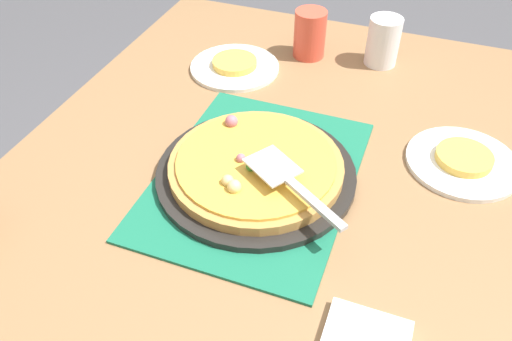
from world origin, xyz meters
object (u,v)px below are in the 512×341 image
(plate_near_left, at_px, (235,67))
(served_slice_right, at_px, (464,157))
(plate_far_right, at_px, (462,162))
(pizza_server, at_px, (289,181))
(pizza_pan, at_px, (256,173))
(cup_corner, at_px, (383,41))
(pizza, at_px, (256,165))
(cup_near, at_px, (310,34))
(served_slice_left, at_px, (235,63))

(plate_near_left, distance_m, served_slice_right, 0.59)
(plate_far_right, bearing_deg, pizza_server, -50.62)
(pizza_pan, xyz_separation_m, cup_corner, (-0.51, 0.14, 0.05))
(pizza, height_order, cup_near, cup_near)
(pizza_pan, bearing_deg, pizza_server, 56.50)
(served_slice_left, xyz_separation_m, cup_corner, (-0.16, 0.33, 0.04))
(pizza_pan, bearing_deg, plate_near_left, -151.97)
(cup_corner, bearing_deg, served_slice_left, -64.83)
(plate_far_right, bearing_deg, pizza_pan, -63.79)
(plate_far_right, bearing_deg, plate_near_left, -107.47)
(cup_near, relative_size, cup_corner, 1.00)
(plate_far_right, distance_m, pizza_server, 0.38)
(pizza_pan, xyz_separation_m, pizza_server, (0.05, 0.08, 0.05))
(plate_near_left, relative_size, served_slice_right, 2.00)
(served_slice_left, bearing_deg, cup_near, 130.50)
(pizza_pan, relative_size, plate_far_right, 1.73)
(pizza, height_order, plate_far_right, pizza)
(served_slice_left, relative_size, cup_near, 0.92)
(pizza_pan, distance_m, cup_corner, 0.53)
(served_slice_left, xyz_separation_m, served_slice_right, (0.18, 0.56, 0.00))
(plate_near_left, relative_size, plate_far_right, 1.00)
(pizza_pan, xyz_separation_m, served_slice_left, (-0.36, -0.19, 0.01))
(plate_near_left, relative_size, cup_corner, 1.83)
(plate_far_right, relative_size, served_slice_right, 2.00)
(pizza, relative_size, served_slice_right, 3.00)
(plate_near_left, distance_m, cup_corner, 0.37)
(plate_near_left, height_order, cup_corner, cup_corner)
(served_slice_left, height_order, cup_corner, cup_corner)
(cup_corner, bearing_deg, pizza, -15.53)
(plate_near_left, height_order, served_slice_right, served_slice_right)
(pizza, distance_m, served_slice_left, 0.41)
(plate_far_right, height_order, served_slice_left, served_slice_left)
(cup_near, bearing_deg, served_slice_left, -49.50)
(plate_far_right, bearing_deg, cup_corner, -145.81)
(cup_near, bearing_deg, plate_near_left, -49.50)
(served_slice_left, distance_m, pizza_server, 0.49)
(served_slice_left, relative_size, pizza_server, 0.51)
(pizza, distance_m, plate_far_right, 0.41)
(pizza_pan, bearing_deg, cup_corner, 164.47)
(pizza, xyz_separation_m, cup_corner, (-0.51, 0.14, 0.03))
(served_slice_left, relative_size, cup_corner, 0.92)
(plate_near_left, bearing_deg, pizza, 27.96)
(pizza, xyz_separation_m, served_slice_left, (-0.36, -0.19, -0.02))
(plate_far_right, xyz_separation_m, cup_near, (-0.31, -0.41, 0.06))
(pizza_server, bearing_deg, cup_corner, 173.86)
(pizza_server, bearing_deg, pizza, -123.10)
(served_slice_right, distance_m, pizza_server, 0.37)
(pizza, relative_size, cup_near, 2.75)
(cup_near, xyz_separation_m, pizza_server, (0.54, 0.12, 0.01))
(pizza, distance_m, plate_near_left, 0.41)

